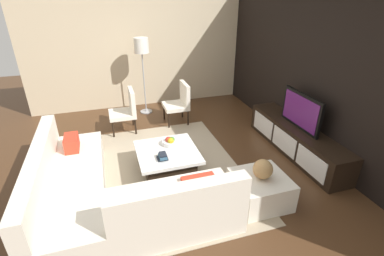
{
  "coord_description": "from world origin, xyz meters",
  "views": [
    {
      "loc": [
        3.67,
        -0.68,
        2.67
      ],
      "look_at": [
        -0.32,
        0.57,
        0.6
      ],
      "focal_mm": 26.7,
      "sensor_mm": 36.0,
      "label": 1
    }
  ],
  "objects_px": {
    "coffee_table": "(168,160)",
    "floor_lamp": "(142,51)",
    "accent_chair_near": "(127,108)",
    "television": "(301,111)",
    "ottoman": "(260,189)",
    "sectional_couch": "(106,193)",
    "fruit_bowl": "(170,141)",
    "accent_chair_far": "(180,101)",
    "decorative_ball": "(263,169)",
    "book_stack": "(163,157)",
    "media_console": "(296,140)"
  },
  "relations": [
    {
      "from": "coffee_table",
      "to": "floor_lamp",
      "type": "relative_size",
      "value": 0.56
    },
    {
      "from": "accent_chair_near",
      "to": "television",
      "type": "bearing_deg",
      "value": 52.61
    },
    {
      "from": "television",
      "to": "ottoman",
      "type": "xyz_separation_m",
      "value": [
        0.99,
        -1.26,
        -0.6
      ]
    },
    {
      "from": "accent_chair_near",
      "to": "ottoman",
      "type": "xyz_separation_m",
      "value": [
        2.75,
        1.48,
        -0.29
      ]
    },
    {
      "from": "sectional_couch",
      "to": "fruit_bowl",
      "type": "bearing_deg",
      "value": 127.54
    },
    {
      "from": "television",
      "to": "accent_chair_far",
      "type": "bearing_deg",
      "value": -138.99
    },
    {
      "from": "ottoman",
      "to": "decorative_ball",
      "type": "xyz_separation_m",
      "value": [
        0.0,
        0.0,
        0.33
      ]
    },
    {
      "from": "coffee_table",
      "to": "ottoman",
      "type": "bearing_deg",
      "value": 43.69
    },
    {
      "from": "accent_chair_far",
      "to": "book_stack",
      "type": "distance_m",
      "value": 2.13
    },
    {
      "from": "sectional_couch",
      "to": "decorative_ball",
      "type": "xyz_separation_m",
      "value": [
        0.45,
        2.0,
        0.25
      ]
    },
    {
      "from": "coffee_table",
      "to": "ottoman",
      "type": "height_order",
      "value": "ottoman"
    },
    {
      "from": "media_console",
      "to": "coffee_table",
      "type": "xyz_separation_m",
      "value": [
        -0.1,
        -2.3,
        -0.05
      ]
    },
    {
      "from": "sectional_couch",
      "to": "accent_chair_near",
      "type": "xyz_separation_m",
      "value": [
        -2.3,
        0.52,
        0.21
      ]
    },
    {
      "from": "accent_chair_near",
      "to": "accent_chair_far",
      "type": "distance_m",
      "value": 1.13
    },
    {
      "from": "accent_chair_near",
      "to": "decorative_ball",
      "type": "height_order",
      "value": "accent_chair_near"
    },
    {
      "from": "book_stack",
      "to": "ottoman",
      "type": "bearing_deg",
      "value": 53.06
    },
    {
      "from": "media_console",
      "to": "book_stack",
      "type": "bearing_deg",
      "value": -87.23
    },
    {
      "from": "media_console",
      "to": "accent_chair_near",
      "type": "height_order",
      "value": "accent_chair_near"
    },
    {
      "from": "media_console",
      "to": "television",
      "type": "bearing_deg",
      "value": 90.0
    },
    {
      "from": "television",
      "to": "decorative_ball",
      "type": "bearing_deg",
      "value": -51.99
    },
    {
      "from": "decorative_ball",
      "to": "floor_lamp",
      "type": "bearing_deg",
      "value": -164.83
    },
    {
      "from": "ottoman",
      "to": "fruit_bowl",
      "type": "height_order",
      "value": "fruit_bowl"
    },
    {
      "from": "book_stack",
      "to": "television",
      "type": "bearing_deg",
      "value": 92.77
    },
    {
      "from": "television",
      "to": "book_stack",
      "type": "bearing_deg",
      "value": -87.23
    },
    {
      "from": "television",
      "to": "accent_chair_near",
      "type": "height_order",
      "value": "television"
    },
    {
      "from": "sectional_couch",
      "to": "accent_chair_far",
      "type": "distance_m",
      "value": 2.91
    },
    {
      "from": "media_console",
      "to": "accent_chair_far",
      "type": "distance_m",
      "value": 2.47
    },
    {
      "from": "ottoman",
      "to": "decorative_ball",
      "type": "distance_m",
      "value": 0.33
    },
    {
      "from": "fruit_bowl",
      "to": "accent_chair_far",
      "type": "distance_m",
      "value": 1.69
    },
    {
      "from": "television",
      "to": "accent_chair_far",
      "type": "height_order",
      "value": "television"
    },
    {
      "from": "television",
      "to": "floor_lamp",
      "type": "relative_size",
      "value": 0.56
    },
    {
      "from": "accent_chair_near",
      "to": "book_stack",
      "type": "height_order",
      "value": "accent_chair_near"
    },
    {
      "from": "accent_chair_near",
      "to": "fruit_bowl",
      "type": "xyz_separation_m",
      "value": [
        1.49,
        0.54,
        -0.06
      ]
    },
    {
      "from": "accent_chair_near",
      "to": "decorative_ball",
      "type": "xyz_separation_m",
      "value": [
        2.75,
        1.48,
        0.04
      ]
    },
    {
      "from": "decorative_ball",
      "to": "fruit_bowl",
      "type": "bearing_deg",
      "value": -143.27
    },
    {
      "from": "ottoman",
      "to": "floor_lamp",
      "type": "bearing_deg",
      "value": -164.83
    },
    {
      "from": "coffee_table",
      "to": "ottoman",
      "type": "relative_size",
      "value": 1.37
    },
    {
      "from": "accent_chair_near",
      "to": "floor_lamp",
      "type": "height_order",
      "value": "floor_lamp"
    },
    {
      "from": "coffee_table",
      "to": "fruit_bowl",
      "type": "height_order",
      "value": "fruit_bowl"
    },
    {
      "from": "sectional_couch",
      "to": "ottoman",
      "type": "xyz_separation_m",
      "value": [
        0.45,
        2.0,
        -0.08
      ]
    },
    {
      "from": "media_console",
      "to": "floor_lamp",
      "type": "bearing_deg",
      "value": -139.52
    },
    {
      "from": "floor_lamp",
      "to": "accent_chair_far",
      "type": "relative_size",
      "value": 1.96
    },
    {
      "from": "accent_chair_far",
      "to": "book_stack",
      "type": "xyz_separation_m",
      "value": [
        1.97,
        -0.8,
        -0.07
      ]
    },
    {
      "from": "ottoman",
      "to": "fruit_bowl",
      "type": "relative_size",
      "value": 2.5
    },
    {
      "from": "accent_chair_near",
      "to": "coffee_table",
      "type": "bearing_deg",
      "value": 10.3
    },
    {
      "from": "floor_lamp",
      "to": "decorative_ball",
      "type": "distance_m",
      "value": 3.85
    },
    {
      "from": "decorative_ball",
      "to": "accent_chair_near",
      "type": "bearing_deg",
      "value": -151.71
    },
    {
      "from": "media_console",
      "to": "coffee_table",
      "type": "relative_size",
      "value": 2.43
    },
    {
      "from": "accent_chair_far",
      "to": "decorative_ball",
      "type": "height_order",
      "value": "accent_chair_far"
    },
    {
      "from": "sectional_couch",
      "to": "accent_chair_far",
      "type": "height_order",
      "value": "accent_chair_far"
    }
  ]
}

